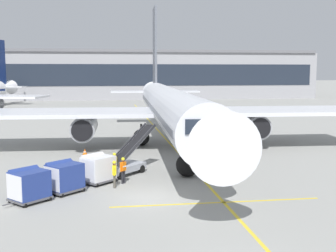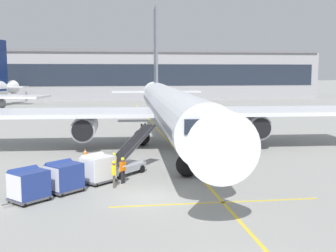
% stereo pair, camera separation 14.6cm
% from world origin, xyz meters
% --- Properties ---
extents(ground_plane, '(600.00, 600.00, 0.00)m').
position_xyz_m(ground_plane, '(0.00, 0.00, 0.00)').
color(ground_plane, gray).
extents(parked_airplane, '(37.53, 47.09, 15.97)m').
position_xyz_m(parked_airplane, '(3.71, 17.11, 3.86)').
color(parked_airplane, silver).
rests_on(parked_airplane, ground).
extents(belt_loader, '(4.34, 4.67, 3.37)m').
position_xyz_m(belt_loader, '(-1.10, 6.33, 0.91)').
color(belt_loader, '#A3A8B2').
rests_on(belt_loader, ground).
extents(baggage_cart_lead, '(2.55, 2.53, 1.91)m').
position_xyz_m(baggage_cart_lead, '(-3.00, 4.01, 1.00)').
color(baggage_cart_lead, '#515156').
rests_on(baggage_cart_lead, ground).
extents(baggage_cart_second, '(2.55, 2.53, 1.91)m').
position_xyz_m(baggage_cart_second, '(-4.97, 1.99, 1.00)').
color(baggage_cart_second, '#515156').
rests_on(baggage_cart_second, ground).
extents(baggage_cart_third, '(2.55, 2.53, 1.91)m').
position_xyz_m(baggage_cart_third, '(-6.77, 0.33, 1.00)').
color(baggage_cart_third, '#515156').
rests_on(baggage_cart_third, ground).
extents(ground_crew_by_loader, '(0.43, 0.45, 1.74)m').
position_xyz_m(ground_crew_by_loader, '(-1.35, 3.65, 1.00)').
color(ground_crew_by_loader, black).
rests_on(ground_crew_by_loader, ground).
extents(ground_crew_by_carts, '(0.28, 0.57, 1.74)m').
position_xyz_m(ground_crew_by_carts, '(-1.95, 2.66, 1.00)').
color(ground_crew_by_carts, '#514C42').
rests_on(ground_crew_by_carts, ground).
extents(ground_crew_marshaller, '(0.34, 0.55, 1.74)m').
position_xyz_m(ground_crew_marshaller, '(-3.84, 4.48, 1.00)').
color(ground_crew_marshaller, '#514C42').
rests_on(ground_crew_marshaller, ground).
extents(ground_crew_wingwalker, '(0.38, 0.52, 1.74)m').
position_xyz_m(ground_crew_wingwalker, '(-1.86, 5.35, 1.00)').
color(ground_crew_wingwalker, '#333847').
rests_on(ground_crew_wingwalker, ground).
extents(safety_cone_engine_keepout, '(0.58, 0.58, 0.66)m').
position_xyz_m(safety_cone_engine_keepout, '(-4.24, 13.46, 0.32)').
color(safety_cone_engine_keepout, black).
rests_on(safety_cone_engine_keepout, ground).
extents(apron_guidance_line_lead_in, '(0.20, 110.00, 0.01)m').
position_xyz_m(apron_guidance_line_lead_in, '(4.05, 16.20, 0.00)').
color(apron_guidance_line_lead_in, yellow).
rests_on(apron_guidance_line_lead_in, ground).
extents(apron_guidance_line_stop_bar, '(12.00, 0.20, 0.01)m').
position_xyz_m(apron_guidance_line_stop_bar, '(3.67, -1.35, 0.00)').
color(apron_guidance_line_stop_bar, yellow).
rests_on(apron_guidance_line_stop_bar, ground).
extents(terminal_building, '(127.53, 19.25, 12.69)m').
position_xyz_m(terminal_building, '(-9.93, 95.82, 6.29)').
color(terminal_building, '#939399').
rests_on(terminal_building, ground).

